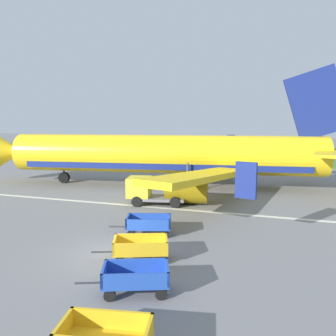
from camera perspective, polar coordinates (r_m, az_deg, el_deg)
ground_plane at (r=17.48m, az=-8.65°, el=-13.92°), size 220.00×220.00×0.00m
grass_strip at (r=63.53m, az=10.77°, el=2.23°), size 220.00×28.00×0.06m
apron_stripe at (r=25.26m, az=0.17°, el=-6.79°), size 120.00×0.36×0.01m
airplane at (r=32.94m, az=1.15°, el=2.15°), size 37.62×30.32×11.34m
baggage_cart_second_in_row at (r=13.60m, az=-5.47°, el=-17.83°), size 3.58×2.19×1.07m
baggage_cart_third_in_row at (r=16.34m, az=-4.64°, el=-13.20°), size 3.58×2.19×1.07m
baggage_cart_fourth_in_row at (r=19.68m, az=-3.27°, el=-9.40°), size 3.62×2.00×1.07m
service_truck_beside_carts at (r=26.36m, az=-3.83°, el=-3.72°), size 4.66×2.71×2.10m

